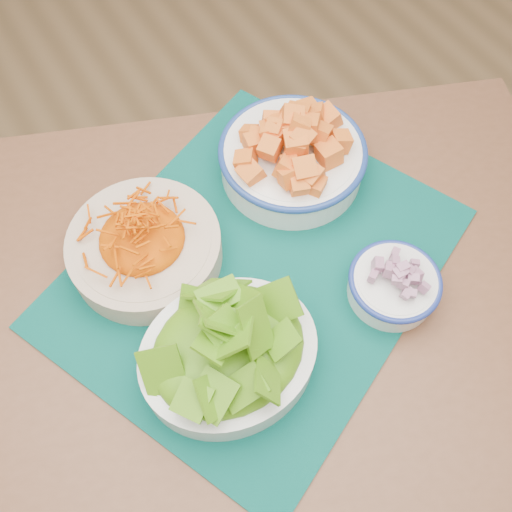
{
  "coord_description": "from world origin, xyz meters",
  "views": [
    {
      "loc": [
        -0.21,
        -0.57,
        1.5
      ],
      "look_at": [
        0.0,
        -0.22,
        0.78
      ],
      "focal_mm": 40.0,
      "sensor_mm": 36.0,
      "label": 1
    }
  ],
  "objects_px": {
    "squash_bowl": "(293,150)",
    "onion_bowl": "(394,283)",
    "placemat": "(256,266)",
    "table": "(228,335)",
    "carrot_bowl": "(144,243)",
    "lettuce_bowl": "(228,349)"
  },
  "relations": [
    {
      "from": "carrot_bowl",
      "to": "squash_bowl",
      "type": "xyz_separation_m",
      "value": [
        0.27,
        0.02,
        0.01
      ]
    },
    {
      "from": "table",
      "to": "placemat",
      "type": "xyz_separation_m",
      "value": [
        0.07,
        0.03,
        0.11
      ]
    },
    {
      "from": "placemat",
      "to": "onion_bowl",
      "type": "xyz_separation_m",
      "value": [
        0.14,
        -0.14,
        0.03
      ]
    },
    {
      "from": "placemat",
      "to": "lettuce_bowl",
      "type": "distance_m",
      "value": 0.16
    },
    {
      "from": "lettuce_bowl",
      "to": "onion_bowl",
      "type": "height_order",
      "value": "lettuce_bowl"
    },
    {
      "from": "carrot_bowl",
      "to": "lettuce_bowl",
      "type": "height_order",
      "value": "lettuce_bowl"
    },
    {
      "from": "squash_bowl",
      "to": "carrot_bowl",
      "type": "bearing_deg",
      "value": -175.21
    },
    {
      "from": "lettuce_bowl",
      "to": "table",
      "type": "bearing_deg",
      "value": 69.2
    },
    {
      "from": "table",
      "to": "lettuce_bowl",
      "type": "height_order",
      "value": "lettuce_bowl"
    },
    {
      "from": "placemat",
      "to": "table",
      "type": "bearing_deg",
      "value": -178.94
    },
    {
      "from": "squash_bowl",
      "to": "lettuce_bowl",
      "type": "height_order",
      "value": "squash_bowl"
    },
    {
      "from": "placemat",
      "to": "onion_bowl",
      "type": "relative_size",
      "value": 3.56
    },
    {
      "from": "squash_bowl",
      "to": "placemat",
      "type": "bearing_deg",
      "value": -139.55
    },
    {
      "from": "placemat",
      "to": "squash_bowl",
      "type": "bearing_deg",
      "value": 16.83
    },
    {
      "from": "lettuce_bowl",
      "to": "carrot_bowl",
      "type": "bearing_deg",
      "value": 100.9
    },
    {
      "from": "carrot_bowl",
      "to": "onion_bowl",
      "type": "height_order",
      "value": "carrot_bowl"
    },
    {
      "from": "lettuce_bowl",
      "to": "squash_bowl",
      "type": "bearing_deg",
      "value": 47.45
    },
    {
      "from": "table",
      "to": "carrot_bowl",
      "type": "relative_size",
      "value": 5.18
    },
    {
      "from": "onion_bowl",
      "to": "placemat",
      "type": "bearing_deg",
      "value": 135.73
    },
    {
      "from": "carrot_bowl",
      "to": "placemat",
      "type": "bearing_deg",
      "value": -36.59
    },
    {
      "from": "squash_bowl",
      "to": "onion_bowl",
      "type": "bearing_deg",
      "value": -89.48
    },
    {
      "from": "placemat",
      "to": "squash_bowl",
      "type": "relative_size",
      "value": 2.39
    }
  ]
}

